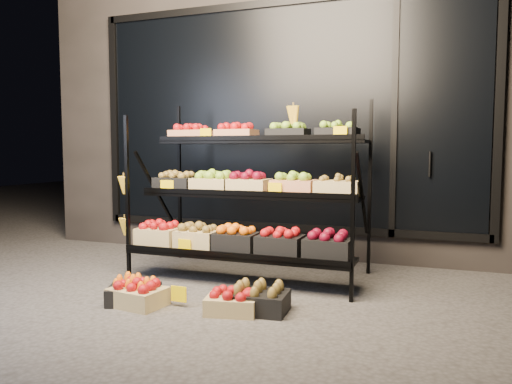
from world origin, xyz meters
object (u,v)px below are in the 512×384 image
at_px(display_rack, 247,194).
at_px(floor_crate_midright, 232,301).
at_px(floor_crate_left, 138,293).
at_px(floor_crate_midleft, 134,291).

xyz_separation_m(display_rack, floor_crate_midright, (0.27, -1.00, -0.70)).
bearing_deg(floor_crate_midright, display_rack, 93.66).
bearing_deg(display_rack, floor_crate_left, -113.75).
xyz_separation_m(floor_crate_left, floor_crate_midright, (0.74, 0.09, -0.01)).
distance_m(floor_crate_left, floor_crate_midleft, 0.08).
distance_m(display_rack, floor_crate_midleft, 1.36).
bearing_deg(floor_crate_left, floor_crate_midright, 14.93).
distance_m(display_rack, floor_crate_left, 1.37).
xyz_separation_m(floor_crate_left, floor_crate_midleft, (-0.06, 0.05, -0.00)).
bearing_deg(floor_crate_left, floor_crate_midleft, 152.60).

